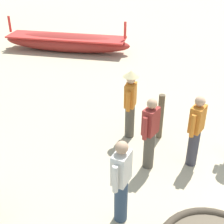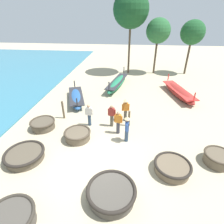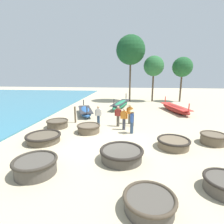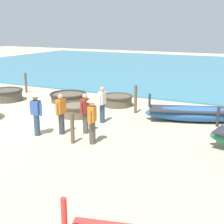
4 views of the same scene
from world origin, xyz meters
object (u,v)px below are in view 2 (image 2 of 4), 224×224
at_px(tree_tall_back, 131,10).
at_px(tree_center, 193,33).
at_px(fisherman_with_hat, 89,114).
at_px(long_boat_ochre_hull, 178,92).
at_px(fisherman_standing_right, 126,108).
at_px(fisherman_hauling, 118,122).
at_px(fisherman_by_coracle, 112,115).
at_px(tree_leftmost, 158,31).
at_px(coracle_nearest, 172,167).
at_px(coracle_far_right, 78,135).
at_px(mooring_post_inland, 63,110).
at_px(coracle_tilted, 10,220).
at_px(long_boat_blue_hull, 76,98).
at_px(long_boat_red_hull, 117,83).
at_px(fisherman_crouching, 127,127).
at_px(coracle_beside_post, 218,158).
at_px(coracle_front_left, 25,155).
at_px(mooring_post_shoreline, 129,119).
at_px(coracle_front_right, 43,124).
at_px(coracle_center, 111,193).

height_order(tree_tall_back, tree_center, tree_tall_back).
bearing_deg(tree_center, fisherman_with_hat, -125.95).
bearing_deg(long_boat_ochre_hull, fisherman_with_hat, -140.90).
height_order(fisherman_standing_right, fisherman_hauling, fisherman_standing_right).
distance_m(fisherman_by_coracle, tree_tall_back, 14.04).
bearing_deg(tree_leftmost, coracle_nearest, -92.45).
bearing_deg(coracle_far_right, mooring_post_inland, 126.26).
bearing_deg(tree_tall_back, coracle_tilted, -100.44).
bearing_deg(mooring_post_inland, fisherman_by_coracle, -10.04).
relative_size(mooring_post_inland, tree_tall_back, 0.15).
bearing_deg(long_boat_blue_hull, tree_tall_back, 65.01).
distance_m(coracle_nearest, fisherman_with_hat, 5.98).
height_order(long_boat_red_hull, fisherman_crouching, fisherman_crouching).
bearing_deg(coracle_beside_post, coracle_front_left, -175.36).
relative_size(coracle_beside_post, mooring_post_shoreline, 1.28).
bearing_deg(tree_center, coracle_beside_post, -98.03).
bearing_deg(fisherman_with_hat, mooring_post_shoreline, 4.78).
bearing_deg(coracle_tilted, tree_center, 61.43).
bearing_deg(coracle_nearest, long_boat_blue_hull, 133.70).
bearing_deg(coracle_front_left, tree_tall_back, 73.17).
xyz_separation_m(coracle_nearest, long_boat_ochre_hull, (2.26, 9.26, 0.11)).
distance_m(coracle_front_right, mooring_post_shoreline, 5.71).
bearing_deg(coracle_center, mooring_post_inland, 124.84).
bearing_deg(coracle_center, fisherman_with_hat, 111.58).
xyz_separation_m(long_boat_red_hull, tree_center, (8.13, 5.54, 4.38)).
bearing_deg(tree_leftmost, fisherman_crouching, -101.72).
bearing_deg(tree_leftmost, coracle_center, -100.75).
relative_size(coracle_front_right, fisherman_crouching, 0.96).
relative_size(coracle_beside_post, coracle_front_right, 0.88).
distance_m(long_boat_red_hull, fisherman_by_coracle, 7.35).
distance_m(long_boat_ochre_hull, fisherman_crouching, 8.50).
relative_size(coracle_center, coracle_front_right, 1.28).
relative_size(coracle_front_right, long_boat_ochre_hull, 0.30).
relative_size(coracle_beside_post, coracle_front_left, 0.70).
bearing_deg(coracle_center, coracle_nearest, 31.91).
bearing_deg(mooring_post_inland, coracle_far_right, -53.74).
distance_m(coracle_nearest, long_boat_ochre_hull, 9.54).
xyz_separation_m(coracle_far_right, fisherman_standing_right, (2.76, 2.44, 0.66)).
relative_size(fisherman_standing_right, fisherman_crouching, 1.00).
height_order(coracle_beside_post, fisherman_hauling, fisherman_hauling).
height_order(coracle_front_left, fisherman_hauling, fisherman_hauling).
relative_size(coracle_nearest, tree_center, 0.29).
relative_size(long_boat_blue_hull, long_boat_red_hull, 0.77).
xyz_separation_m(long_boat_red_hull, mooring_post_shoreline, (1.38, -7.18, 0.15)).
bearing_deg(tree_tall_back, coracle_front_right, -111.46).
bearing_deg(tree_center, tree_tall_back, -177.50).
bearing_deg(fisherman_hauling, coracle_tilted, -118.78).
relative_size(fisherman_with_hat, tree_center, 0.25).
distance_m(long_boat_red_hull, fisherman_with_hat, 7.52).
relative_size(coracle_center, fisherman_by_coracle, 1.31).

